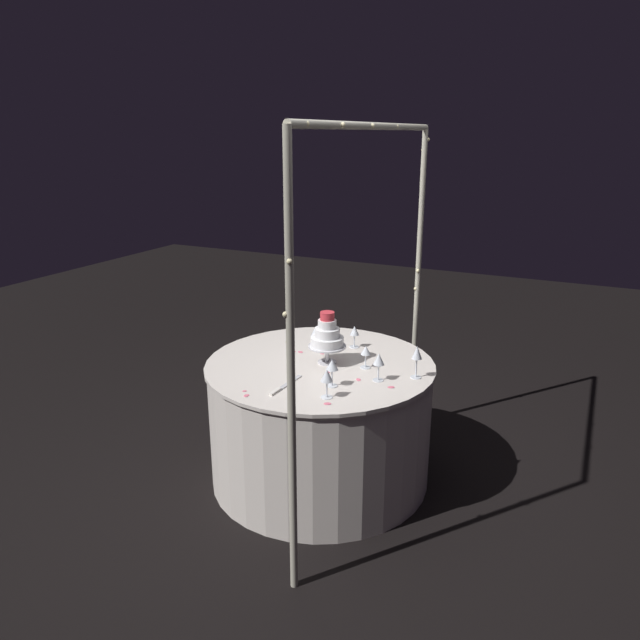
# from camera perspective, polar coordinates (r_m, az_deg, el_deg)

# --- Properties ---
(ground_plane) EXTENTS (12.00, 12.00, 0.00)m
(ground_plane) POSITION_cam_1_polar(r_m,az_deg,el_deg) (3.81, 0.00, -14.67)
(ground_plane) COLOR black
(decorative_arch) EXTENTS (1.86, 0.06, 2.08)m
(decorative_arch) POSITION_cam_1_polar(r_m,az_deg,el_deg) (3.18, 4.92, 5.15)
(decorative_arch) COLOR #B7B29E
(decorative_arch) RESTS_ON ground
(main_table) EXTENTS (1.34, 1.34, 0.75)m
(main_table) POSITION_cam_1_polar(r_m,az_deg,el_deg) (3.62, 0.00, -9.65)
(main_table) COLOR silver
(main_table) RESTS_ON ground
(tiered_cake) EXTENTS (0.22, 0.22, 0.31)m
(tiered_cake) POSITION_cam_1_polar(r_m,az_deg,el_deg) (3.41, 0.70, -1.58)
(tiered_cake) COLOR silver
(tiered_cake) RESTS_ON main_table
(wine_glass_0) EXTENTS (0.06, 0.06, 0.16)m
(wine_glass_0) POSITION_cam_1_polar(r_m,az_deg,el_deg) (3.20, 5.68, -3.90)
(wine_glass_0) COLOR silver
(wine_glass_0) RESTS_ON main_table
(wine_glass_1) EXTENTS (0.06, 0.06, 0.18)m
(wine_glass_1) POSITION_cam_1_polar(r_m,az_deg,el_deg) (3.26, 9.31, -3.28)
(wine_glass_1) COLOR silver
(wine_glass_1) RESTS_ON main_table
(wine_glass_2) EXTENTS (0.06, 0.06, 0.14)m
(wine_glass_2) POSITION_cam_1_polar(r_m,az_deg,el_deg) (3.69, 3.34, -1.16)
(wine_glass_2) COLOR silver
(wine_glass_2) RESTS_ON main_table
(wine_glass_3) EXTENTS (0.06, 0.06, 0.13)m
(wine_glass_3) POSITION_cam_1_polar(r_m,az_deg,el_deg) (3.37, 4.42, -3.07)
(wine_glass_3) COLOR silver
(wine_glass_3) RESTS_ON main_table
(wine_glass_4) EXTENTS (0.07, 0.07, 0.16)m
(wine_glass_4) POSITION_cam_1_polar(r_m,az_deg,el_deg) (3.64, -0.40, -1.18)
(wine_glass_4) COLOR silver
(wine_glass_4) RESTS_ON main_table
(wine_glass_5) EXTENTS (0.06, 0.06, 0.15)m
(wine_glass_5) POSITION_cam_1_polar(r_m,az_deg,el_deg) (2.99, 0.66, -5.48)
(wine_glass_5) COLOR silver
(wine_glass_5) RESTS_ON main_table
(wine_glass_6) EXTENTS (0.07, 0.07, 0.15)m
(wine_glass_6) POSITION_cam_1_polar(r_m,az_deg,el_deg) (3.12, 1.17, -4.46)
(wine_glass_6) COLOR silver
(wine_glass_6) RESTS_ON main_table
(cake_knife) EXTENTS (0.30, 0.04, 0.01)m
(cake_knife) POSITION_cam_1_polar(r_m,az_deg,el_deg) (3.16, -3.51, -6.38)
(cake_knife) COLOR silver
(cake_knife) RESTS_ON main_table
(rose_petal_0) EXTENTS (0.04, 0.04, 0.00)m
(rose_petal_0) POSITION_cam_1_polar(r_m,az_deg,el_deg) (4.01, -2.75, -1.10)
(rose_petal_0) COLOR #EA6B84
(rose_petal_0) RESTS_ON main_table
(rose_petal_1) EXTENTS (0.04, 0.03, 0.00)m
(rose_petal_1) POSITION_cam_1_polar(r_m,az_deg,el_deg) (3.07, -7.09, -7.22)
(rose_petal_1) COLOR #EA6B84
(rose_petal_1) RESTS_ON main_table
(rose_petal_2) EXTENTS (0.04, 0.04, 0.00)m
(rose_petal_2) POSITION_cam_1_polar(r_m,az_deg,el_deg) (3.63, -1.90, -3.09)
(rose_petal_2) COLOR #EA6B84
(rose_petal_2) RESTS_ON main_table
(rose_petal_3) EXTENTS (0.04, 0.05, 0.00)m
(rose_petal_3) POSITION_cam_1_polar(r_m,az_deg,el_deg) (3.17, 6.86, -6.43)
(rose_petal_3) COLOR #EA6B84
(rose_petal_3) RESTS_ON main_table
(rose_petal_4) EXTENTS (0.03, 0.04, 0.00)m
(rose_petal_4) POSITION_cam_1_polar(r_m,az_deg,el_deg) (3.64, -2.59, -3.03)
(rose_petal_4) COLOR #EA6B84
(rose_petal_4) RESTS_ON main_table
(rose_petal_5) EXTENTS (0.03, 0.03, 0.00)m
(rose_petal_5) POSITION_cam_1_polar(r_m,az_deg,el_deg) (3.13, -7.28, -6.79)
(rose_petal_5) COLOR #EA6B84
(rose_petal_5) RESTS_ON main_table
(rose_petal_6) EXTENTS (0.03, 0.03, 0.00)m
(rose_petal_6) POSITION_cam_1_polar(r_m,az_deg,el_deg) (3.65, 1.87, -2.98)
(rose_petal_6) COLOR #EA6B84
(rose_petal_6) RESTS_ON main_table
(rose_petal_7) EXTENTS (0.03, 0.03, 0.00)m
(rose_petal_7) POSITION_cam_1_polar(r_m,az_deg,el_deg) (3.33, 0.78, -5.05)
(rose_petal_7) COLOR #EA6B84
(rose_petal_7) RESTS_ON main_table
(rose_petal_8) EXTENTS (0.04, 0.04, 0.00)m
(rose_petal_8) POSITION_cam_1_polar(r_m,az_deg,el_deg) (3.24, 3.72, -5.74)
(rose_petal_8) COLOR #EA6B84
(rose_petal_8) RESTS_ON main_table
(rose_petal_9) EXTENTS (0.02, 0.03, 0.00)m
(rose_petal_9) POSITION_cam_1_polar(r_m,az_deg,el_deg) (3.61, 0.21, -3.25)
(rose_petal_9) COLOR #EA6B84
(rose_petal_9) RESTS_ON main_table
(rose_petal_10) EXTENTS (0.04, 0.05, 0.00)m
(rose_petal_10) POSITION_cam_1_polar(r_m,az_deg,el_deg) (2.96, 0.72, -8.05)
(rose_petal_10) COLOR #EA6B84
(rose_petal_10) RESTS_ON main_table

